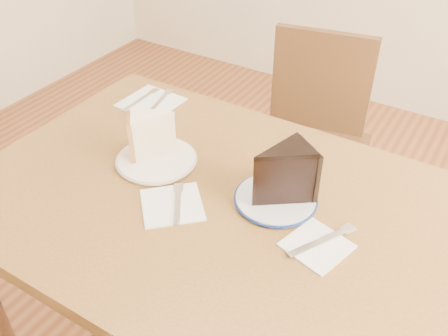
# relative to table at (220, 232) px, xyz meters

# --- Properties ---
(table) EXTENTS (1.20, 0.80, 0.75)m
(table) POSITION_rel_table_xyz_m (0.00, 0.00, 0.00)
(table) COLOR #482E13
(table) RESTS_ON ground
(chair_far) EXTENTS (0.49, 0.49, 0.86)m
(chair_far) POSITION_rel_table_xyz_m (-0.06, 0.70, -0.17)
(chair_far) COLOR black
(chair_far) RESTS_ON ground
(plate_cream) EXTENTS (0.20, 0.20, 0.01)m
(plate_cream) POSITION_rel_table_xyz_m (-0.22, 0.05, 0.10)
(plate_cream) COLOR white
(plate_cream) RESTS_ON table
(plate_navy) EXTENTS (0.18, 0.18, 0.01)m
(plate_navy) POSITION_rel_table_xyz_m (0.11, 0.07, 0.10)
(plate_navy) COLOR silver
(plate_navy) RESTS_ON table
(carrot_cake) EXTENTS (0.13, 0.13, 0.11)m
(carrot_cake) POSITION_rel_table_xyz_m (-0.23, 0.06, 0.16)
(carrot_cake) COLOR #F1E5C7
(carrot_cake) RESTS_ON plate_cream
(chocolate_cake) EXTENTS (0.15, 0.16, 0.12)m
(chocolate_cake) POSITION_rel_table_xyz_m (0.12, 0.07, 0.17)
(chocolate_cake) COLOR black
(chocolate_cake) RESTS_ON plate_navy
(napkin_cream) EXTENTS (0.19, 0.19, 0.00)m
(napkin_cream) POSITION_rel_table_xyz_m (-0.08, -0.07, 0.10)
(napkin_cream) COLOR white
(napkin_cream) RESTS_ON table
(napkin_navy) EXTENTS (0.15, 0.15, 0.00)m
(napkin_navy) POSITION_rel_table_xyz_m (0.25, -0.02, 0.10)
(napkin_navy) COLOR white
(napkin_navy) RESTS_ON table
(napkin_spare) EXTENTS (0.17, 0.17, 0.00)m
(napkin_spare) POSITION_rel_table_xyz_m (-0.42, 0.28, 0.10)
(napkin_spare) COLOR white
(napkin_spare) RESTS_ON table
(fork_cream) EXTENTS (0.09, 0.12, 0.00)m
(fork_cream) POSITION_rel_table_xyz_m (-0.07, -0.06, 0.10)
(fork_cream) COLOR white
(fork_cream) RESTS_ON napkin_cream
(knife_navy) EXTENTS (0.10, 0.16, 0.00)m
(knife_navy) POSITION_rel_table_xyz_m (0.25, -0.00, 0.10)
(knife_navy) COLOR silver
(knife_navy) RESTS_ON napkin_navy
(fork_spare) EXTENTS (0.04, 0.14, 0.00)m
(fork_spare) POSITION_rel_table_xyz_m (-0.40, 0.30, 0.10)
(fork_spare) COLOR white
(fork_spare) RESTS_ON napkin_spare
(knife_spare) EXTENTS (0.01, 0.16, 0.00)m
(knife_spare) POSITION_rel_table_xyz_m (-0.45, 0.27, 0.10)
(knife_spare) COLOR silver
(knife_spare) RESTS_ON napkin_spare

